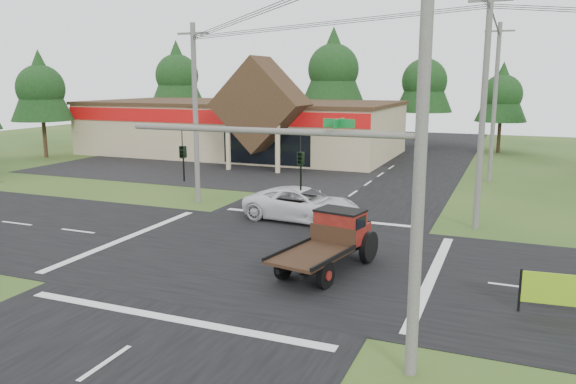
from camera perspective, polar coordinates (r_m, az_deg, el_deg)
The scene contains 18 objects.
ground at distance 23.94m, azimuth -2.49°, elevation -6.41°, with size 120.00×120.00×0.00m, color #284719.
road_ns at distance 23.94m, azimuth -2.49°, elevation -6.39°, with size 12.00×120.00×0.02m, color black.
road_ew at distance 23.94m, azimuth -2.49°, elevation -6.39°, with size 120.00×12.00×0.02m, color black.
parking_apron at distance 46.73m, azimuth -8.46°, elevation 2.25°, with size 28.00×14.00×0.02m, color black.
cvs_building at distance 56.44m, azimuth -4.58°, elevation 6.72°, with size 30.40×18.20×9.19m.
traffic_signal_mast at distance 14.03m, azimuth 6.30°, elevation -0.54°, with size 8.12×0.24×7.00m.
utility_pole_nr at distance 13.48m, azimuth 13.32°, elevation 3.97°, with size 2.00×0.30×11.00m.
utility_pole_nw at distance 33.70m, azimuth -9.39°, elevation 7.94°, with size 2.00×0.30×10.50m.
utility_pole_ne at distance 28.80m, azimuth 19.21°, elevation 7.92°, with size 2.00×0.30×11.50m.
utility_pole_n at distance 42.78m, azimuth 20.26°, elevation 8.57°, with size 2.00×0.30×11.20m.
tree_row_a at distance 72.45m, azimuth -11.22°, elevation 11.73°, with size 6.72×6.72×12.12m.
tree_row_b at distance 69.32m, azimuth -3.19°, elevation 10.84°, with size 5.60×5.60×10.10m.
tree_row_c at distance 64.75m, azimuth 4.63°, elevation 12.57°, with size 7.28×7.28×13.13m.
tree_row_d at distance 63.44m, azimuth 13.70°, elevation 11.10°, with size 6.16×6.16×11.11m.
tree_row_e at distance 60.75m, azimuth 20.93°, elevation 9.42°, with size 5.04×5.04×9.09m.
tree_side_w at distance 58.16m, azimuth -23.85°, elevation 9.81°, with size 5.60×5.60×10.10m.
antique_flatbed_truck at distance 21.66m, azimuth 3.90°, elevation -5.19°, with size 2.09×5.48×2.29m, color #580E0C, non-canonical shape.
white_pickup at distance 29.49m, azimuth 1.50°, elevation -1.26°, with size 2.87×6.21×1.73m, color silver.
Camera 1 is at (9.52, -20.72, 7.30)m, focal length 35.00 mm.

